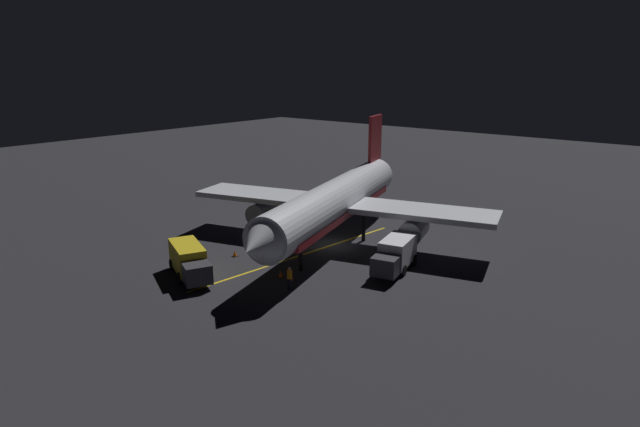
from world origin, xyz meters
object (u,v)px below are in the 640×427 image
at_px(baggage_truck, 189,261).
at_px(traffic_cone_near_right, 281,274).
at_px(catering_truck, 395,255).
at_px(traffic_cone_near_left, 291,278).
at_px(traffic_cone_under_wing, 235,254).
at_px(airliner, 336,201).
at_px(ground_crew_worker, 290,278).

bearing_deg(baggage_truck, traffic_cone_near_right, -142.03).
relative_size(catering_truck, traffic_cone_near_left, 11.16).
height_order(traffic_cone_near_left, traffic_cone_under_wing, same).
height_order(airliner, traffic_cone_under_wing, airliner).
xyz_separation_m(baggage_truck, traffic_cone_near_left, (-6.89, -4.43, -1.06)).
xyz_separation_m(traffic_cone_near_left, traffic_cone_under_wing, (7.64, -1.08, 0.00)).
height_order(catering_truck, traffic_cone_near_right, catering_truck).
distance_m(airliner, baggage_truck, 14.85).
bearing_deg(traffic_cone_near_left, catering_truck, -126.09).
bearing_deg(traffic_cone_near_left, traffic_cone_near_right, -1.75).
xyz_separation_m(airliner, traffic_cone_under_wing, (4.72, 8.53, -3.86)).
xyz_separation_m(baggage_truck, traffic_cone_under_wing, (0.76, -5.51, -1.06)).
xyz_separation_m(airliner, catering_truck, (-8.09, 2.53, -2.79)).
relative_size(airliner, traffic_cone_near_left, 58.71).
distance_m(baggage_truck, ground_crew_worker, 8.49).
height_order(airliner, catering_truck, airliner).
bearing_deg(traffic_cone_under_wing, ground_crew_worker, 165.00).
height_order(ground_crew_worker, traffic_cone_under_wing, ground_crew_worker).
relative_size(ground_crew_worker, traffic_cone_near_left, 3.16).
distance_m(airliner, traffic_cone_near_right, 10.47).
distance_m(baggage_truck, traffic_cone_under_wing, 5.66).
relative_size(ground_crew_worker, traffic_cone_near_right, 3.16).
xyz_separation_m(baggage_truck, ground_crew_worker, (-7.85, -3.20, -0.42)).
bearing_deg(catering_truck, traffic_cone_under_wing, 25.12).
distance_m(airliner, traffic_cone_under_wing, 10.48).
bearing_deg(traffic_cone_near_left, airliner, -73.05).
relative_size(baggage_truck, traffic_cone_under_wing, 11.98).
distance_m(traffic_cone_near_right, traffic_cone_under_wing, 6.56).
height_order(ground_crew_worker, traffic_cone_near_right, ground_crew_worker).
relative_size(airliner, ground_crew_worker, 18.56).
bearing_deg(baggage_truck, catering_truck, -136.30).
xyz_separation_m(ground_crew_worker, traffic_cone_under_wing, (8.61, -2.31, -0.64)).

